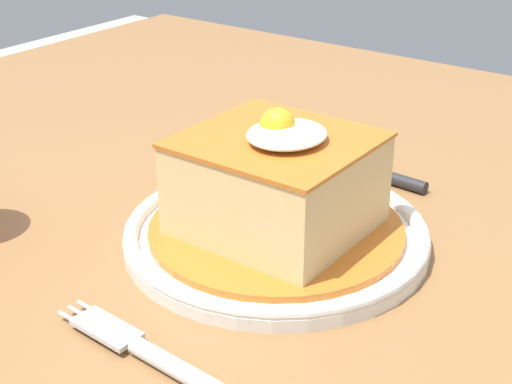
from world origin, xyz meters
The scene contains 5 objects.
dining_table centered at (0.00, 0.00, 0.66)m, with size 1.15×0.94×0.78m.
main_plate centered at (0.01, -0.16, 0.79)m, with size 0.24×0.24×0.02m.
sandwich_meal centered at (0.01, -0.16, 0.83)m, with size 0.20×0.20×0.10m.
fork centered at (-0.15, -0.19, 0.78)m, with size 0.02×0.14×0.01m.
knife centered at (0.17, -0.16, 0.78)m, with size 0.02×0.17×0.01m.
Camera 1 is at (-0.42, -0.47, 1.08)m, focal length 53.28 mm.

